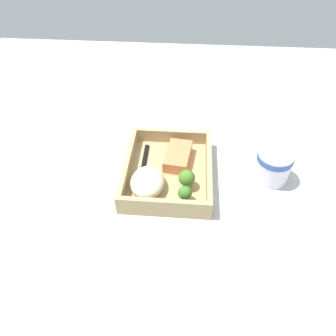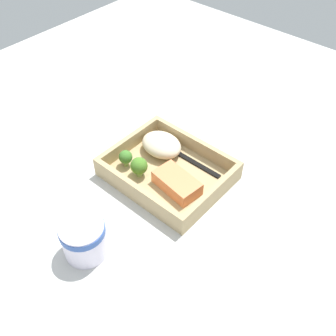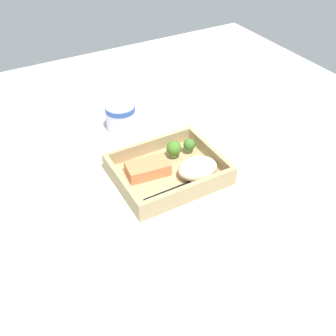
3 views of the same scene
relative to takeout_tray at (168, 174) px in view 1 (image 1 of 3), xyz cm
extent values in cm
cube|color=beige|center=(0.00, 0.00, -1.60)|extent=(160.00, 160.00, 2.00)
cube|color=tan|center=(0.00, 0.00, 0.00)|extent=(25.80, 20.98, 1.20)
cube|color=tan|center=(0.00, -9.89, 2.44)|extent=(25.80, 1.20, 3.68)
cube|color=tan|center=(0.00, 9.89, 2.44)|extent=(25.80, 1.20, 3.68)
cube|color=tan|center=(-12.30, 0.00, 2.44)|extent=(1.20, 18.58, 3.68)
cube|color=tan|center=(12.30, 0.00, 2.44)|extent=(1.20, 18.58, 3.68)
cube|color=#E9824F|center=(-4.43, 2.18, 2.14)|extent=(10.94, 7.07, 3.08)
ellipsoid|color=beige|center=(5.78, -4.31, 2.76)|extent=(10.05, 7.86, 4.32)
cylinder|color=#7B9950|center=(8.81, 4.45, 1.46)|extent=(1.19, 1.19, 1.72)
sphere|color=#3F762A|center=(8.81, 4.45, 3.18)|extent=(3.12, 3.12, 3.12)
cylinder|color=#769C50|center=(4.36, 4.69, 1.49)|extent=(1.47, 1.47, 1.79)
sphere|color=#497D26|center=(4.36, 4.69, 3.45)|extent=(3.86, 3.86, 3.86)
cube|color=black|center=(-3.51, -6.29, 0.82)|extent=(12.41, 1.21, 0.44)
cube|color=black|center=(4.39, -6.22, 0.82)|extent=(3.42, 2.23, 0.44)
cylinder|color=white|center=(-1.29, 25.15, 3.34)|extent=(8.26, 8.26, 7.88)
cylinder|color=#3356A8|center=(-1.29, 25.15, 6.17)|extent=(8.50, 8.50, 1.42)
cube|color=white|center=(-23.26, 0.38, -0.48)|extent=(9.68, 15.55, 0.24)
camera|label=1|loc=(57.62, 4.53, 57.07)|focal=35.00mm
camera|label=2|loc=(-40.58, 46.49, 64.19)|focal=42.00mm
camera|label=3|loc=(-36.07, -64.36, 62.98)|focal=42.00mm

